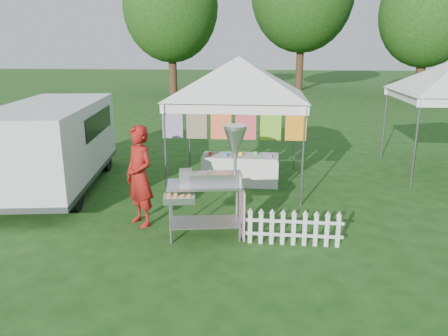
# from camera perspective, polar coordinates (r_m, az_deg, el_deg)

# --- Properties ---
(ground) EXTENTS (120.00, 120.00, 0.00)m
(ground) POSITION_cam_1_polar(r_m,az_deg,el_deg) (7.37, -0.16, -10.13)
(ground) COLOR #164012
(ground) RESTS_ON ground
(canopy_main) EXTENTS (4.24, 4.24, 3.45)m
(canopy_main) POSITION_cam_1_polar(r_m,az_deg,el_deg) (10.13, 1.93, 14.34)
(canopy_main) COLOR #59595E
(canopy_main) RESTS_ON ground
(tree_left) EXTENTS (6.40, 6.40, 9.53)m
(tree_left) POSITION_cam_1_polar(r_m,az_deg,el_deg) (31.44, -6.96, 20.17)
(tree_left) COLOR #321B12
(tree_left) RESTS_ON ground
(tree_right) EXTENTS (5.60, 5.60, 8.42)m
(tree_right) POSITION_cam_1_polar(r_m,az_deg,el_deg) (30.15, 25.03, 17.87)
(tree_right) COLOR #321B12
(tree_right) RESTS_ON ground
(donut_cart) EXTENTS (1.41, 1.16, 1.94)m
(donut_cart) POSITION_cam_1_polar(r_m,az_deg,el_deg) (7.34, -0.98, -0.68)
(donut_cart) COLOR gray
(donut_cart) RESTS_ON ground
(vendor) EXTENTS (0.80, 0.78, 1.86)m
(vendor) POSITION_cam_1_polar(r_m,az_deg,el_deg) (8.06, -10.98, -1.06)
(vendor) COLOR maroon
(vendor) RESTS_ON ground
(cargo_van) EXTENTS (2.60, 4.97, 1.97)m
(cargo_van) POSITION_cam_1_polar(r_m,az_deg,el_deg) (10.82, -21.24, 3.08)
(cargo_van) COLOR silver
(cargo_van) RESTS_ON ground
(picket_fence) EXTENTS (1.62, 0.04, 0.56)m
(picket_fence) POSITION_cam_1_polar(r_m,az_deg,el_deg) (7.37, 9.08, -7.89)
(picket_fence) COLOR silver
(picket_fence) RESTS_ON ground
(display_table) EXTENTS (1.80, 0.70, 0.71)m
(display_table) POSITION_cam_1_polar(r_m,az_deg,el_deg) (10.47, 2.14, -0.21)
(display_table) COLOR white
(display_table) RESTS_ON ground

